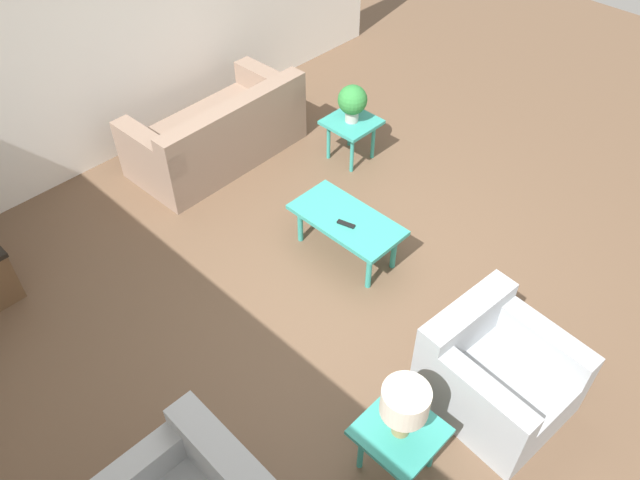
{
  "coord_description": "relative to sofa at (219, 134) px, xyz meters",
  "views": [
    {
      "loc": [
        -2.4,
        2.73,
        4.04
      ],
      "look_at": [
        0.11,
        0.15,
        0.55
      ],
      "focal_mm": 35.0,
      "sensor_mm": 36.0,
      "label": 1
    }
  ],
  "objects": [
    {
      "name": "ground_plane",
      "position": [
        -2.17,
        0.44,
        -0.3
      ],
      "size": [
        14.0,
        14.0,
        0.0
      ],
      "primitive_type": "plane",
      "color": "brown"
    },
    {
      "name": "wall_right",
      "position": [
        0.89,
        0.44,
        1.05
      ],
      "size": [
        0.12,
        7.2,
        2.7
      ],
      "color": "white",
      "rests_on": "ground_plane"
    },
    {
      "name": "sofa",
      "position": [
        0.0,
        0.0,
        0.0
      ],
      "size": [
        0.96,
        1.84,
        0.79
      ],
      "rotation": [
        0.0,
        0.0,
        1.6
      ],
      "color": "gray",
      "rests_on": "ground_plane"
    },
    {
      "name": "armchair",
      "position": [
        -3.7,
        0.51,
        0.0
      ],
      "size": [
        0.99,
        0.91,
        0.76
      ],
      "rotation": [
        0.0,
        0.0,
        -1.66
      ],
      "color": "#A8ADB2",
      "rests_on": "ground_plane"
    },
    {
      "name": "coffee_table",
      "position": [
        -1.94,
        0.14,
        0.07
      ],
      "size": [
        1.01,
        0.51,
        0.43
      ],
      "color": "teal",
      "rests_on": "ground_plane"
    },
    {
      "name": "side_table_plant",
      "position": [
        -0.99,
        -0.96,
        0.09
      ],
      "size": [
        0.5,
        0.5,
        0.47
      ],
      "color": "teal",
      "rests_on": "ground_plane"
    },
    {
      "name": "side_table_lamp",
      "position": [
        -3.55,
        1.4,
        0.09
      ],
      "size": [
        0.5,
        0.5,
        0.47
      ],
      "color": "teal",
      "rests_on": "ground_plane"
    },
    {
      "name": "potted_plant",
      "position": [
        -0.99,
        -0.96,
        0.4
      ],
      "size": [
        0.3,
        0.3,
        0.4
      ],
      "color": "#B2ADA3",
      "rests_on": "side_table_plant"
    },
    {
      "name": "table_lamp",
      "position": [
        -3.55,
        1.4,
        0.48
      ],
      "size": [
        0.3,
        0.3,
        0.44
      ],
      "color": "#997F4C",
      "rests_on": "side_table_lamp"
    },
    {
      "name": "remote_control",
      "position": [
        -1.99,
        0.21,
        0.14
      ],
      "size": [
        0.16,
        0.08,
        0.02
      ],
      "color": "black",
      "rests_on": "coffee_table"
    }
  ]
}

